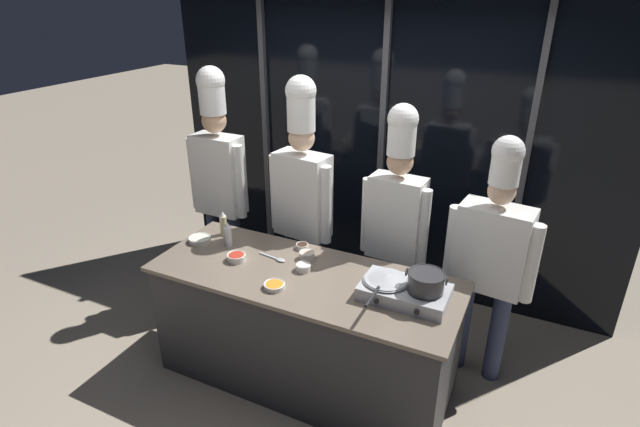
{
  "coord_description": "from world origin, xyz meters",
  "views": [
    {
      "loc": [
        1.35,
        -2.54,
        2.67
      ],
      "look_at": [
        0.0,
        0.25,
        1.24
      ],
      "focal_mm": 28.0,
      "sensor_mm": 36.0,
      "label": 1
    }
  ],
  "objects_px": {
    "prep_bowl_chili_flakes": "(236,257)",
    "chef_pastry": "(492,251)",
    "prep_bowl_soy_glaze": "(302,246)",
    "prep_bowl_chicken": "(307,255)",
    "prep_bowl_onion": "(303,267)",
    "chef_head": "(218,170)",
    "prep_bowl_bean_sprouts": "(200,239)",
    "chef_line": "(396,213)",
    "frying_pan": "(386,278)",
    "serving_spoon_slotted": "(277,259)",
    "squeeze_bottle_clear": "(228,235)",
    "portable_stove": "(405,292)",
    "prep_bowl_carrots": "(274,285)",
    "stock_pot": "(426,281)",
    "chef_sous": "(302,190)",
    "squeeze_bottle_oil": "(223,223)"
  },
  "relations": [
    {
      "from": "stock_pot",
      "to": "chef_sous",
      "type": "bearing_deg",
      "value": 152.09
    },
    {
      "from": "squeeze_bottle_oil",
      "to": "chef_head",
      "type": "bearing_deg",
      "value": 128.08
    },
    {
      "from": "squeeze_bottle_clear",
      "to": "prep_bowl_onion",
      "type": "height_order",
      "value": "squeeze_bottle_clear"
    },
    {
      "from": "stock_pot",
      "to": "prep_bowl_chicken",
      "type": "height_order",
      "value": "stock_pot"
    },
    {
      "from": "chef_head",
      "to": "chef_line",
      "type": "bearing_deg",
      "value": -179.26
    },
    {
      "from": "stock_pot",
      "to": "squeeze_bottle_oil",
      "type": "bearing_deg",
      "value": 171.97
    },
    {
      "from": "prep_bowl_carrots",
      "to": "squeeze_bottle_oil",
      "type": "bearing_deg",
      "value": 146.87
    },
    {
      "from": "prep_bowl_soy_glaze",
      "to": "chef_head",
      "type": "xyz_separation_m",
      "value": [
        -0.99,
        0.36,
        0.32
      ]
    },
    {
      "from": "frying_pan",
      "to": "prep_bowl_carrots",
      "type": "bearing_deg",
      "value": -159.78
    },
    {
      "from": "squeeze_bottle_clear",
      "to": "prep_bowl_bean_sprouts",
      "type": "distance_m",
      "value": 0.25
    },
    {
      "from": "stock_pot",
      "to": "chef_line",
      "type": "xyz_separation_m",
      "value": [
        -0.41,
        0.67,
        0.09
      ]
    },
    {
      "from": "portable_stove",
      "to": "chef_head",
      "type": "relative_size",
      "value": 0.26
    },
    {
      "from": "prep_bowl_bean_sprouts",
      "to": "chef_line",
      "type": "bearing_deg",
      "value": 24.7
    },
    {
      "from": "squeeze_bottle_oil",
      "to": "prep_bowl_chili_flakes",
      "type": "relative_size",
      "value": 1.47
    },
    {
      "from": "stock_pot",
      "to": "prep_bowl_bean_sprouts",
      "type": "relative_size",
      "value": 1.49
    },
    {
      "from": "portable_stove",
      "to": "chef_head",
      "type": "height_order",
      "value": "chef_head"
    },
    {
      "from": "prep_bowl_carrots",
      "to": "prep_bowl_chicken",
      "type": "relative_size",
      "value": 1.26
    },
    {
      "from": "frying_pan",
      "to": "prep_bowl_soy_glaze",
      "type": "bearing_deg",
      "value": 158.02
    },
    {
      "from": "prep_bowl_carrots",
      "to": "prep_bowl_bean_sprouts",
      "type": "bearing_deg",
      "value": 160.12
    },
    {
      "from": "prep_bowl_soy_glaze",
      "to": "prep_bowl_chicken",
      "type": "relative_size",
      "value": 0.86
    },
    {
      "from": "serving_spoon_slotted",
      "to": "chef_line",
      "type": "relative_size",
      "value": 0.12
    },
    {
      "from": "chef_head",
      "to": "chef_sous",
      "type": "bearing_deg",
      "value": 177.35
    },
    {
      "from": "prep_bowl_chili_flakes",
      "to": "prep_bowl_onion",
      "type": "height_order",
      "value": "same"
    },
    {
      "from": "squeeze_bottle_clear",
      "to": "prep_bowl_onion",
      "type": "distance_m",
      "value": 0.67
    },
    {
      "from": "prep_bowl_soy_glaze",
      "to": "serving_spoon_slotted",
      "type": "xyz_separation_m",
      "value": [
        -0.09,
        -0.22,
        -0.01
      ]
    },
    {
      "from": "serving_spoon_slotted",
      "to": "chef_head",
      "type": "height_order",
      "value": "chef_head"
    },
    {
      "from": "prep_bowl_bean_sprouts",
      "to": "chef_head",
      "type": "distance_m",
      "value": 0.72
    },
    {
      "from": "stock_pot",
      "to": "prep_bowl_chicken",
      "type": "relative_size",
      "value": 2.25
    },
    {
      "from": "prep_bowl_chili_flakes",
      "to": "chef_pastry",
      "type": "relative_size",
      "value": 0.07
    },
    {
      "from": "prep_bowl_onion",
      "to": "chef_head",
      "type": "height_order",
      "value": "chef_head"
    },
    {
      "from": "prep_bowl_bean_sprouts",
      "to": "chef_sous",
      "type": "height_order",
      "value": "chef_sous"
    },
    {
      "from": "chef_head",
      "to": "chef_line",
      "type": "height_order",
      "value": "chef_head"
    },
    {
      "from": "stock_pot",
      "to": "prep_bowl_onion",
      "type": "distance_m",
      "value": 0.85
    },
    {
      "from": "stock_pot",
      "to": "serving_spoon_slotted",
      "type": "xyz_separation_m",
      "value": [
        -1.08,
        0.07,
        -0.16
      ]
    },
    {
      "from": "frying_pan",
      "to": "squeeze_bottle_oil",
      "type": "distance_m",
      "value": 1.42
    },
    {
      "from": "squeeze_bottle_oil",
      "to": "prep_bowl_chili_flakes",
      "type": "bearing_deg",
      "value": -42.78
    },
    {
      "from": "portable_stove",
      "to": "squeeze_bottle_clear",
      "type": "distance_m",
      "value": 1.39
    },
    {
      "from": "prep_bowl_onion",
      "to": "chef_head",
      "type": "bearing_deg",
      "value": 150.95
    },
    {
      "from": "stock_pot",
      "to": "chef_pastry",
      "type": "relative_size",
      "value": 0.14
    },
    {
      "from": "squeeze_bottle_clear",
      "to": "portable_stove",
      "type": "bearing_deg",
      "value": -3.98
    },
    {
      "from": "prep_bowl_chili_flakes",
      "to": "prep_bowl_carrots",
      "type": "bearing_deg",
      "value": -24.03
    },
    {
      "from": "prep_bowl_bean_sprouts",
      "to": "serving_spoon_slotted",
      "type": "bearing_deg",
      "value": 1.68
    },
    {
      "from": "chef_sous",
      "to": "portable_stove",
      "type": "bearing_deg",
      "value": 156.79
    },
    {
      "from": "chef_head",
      "to": "portable_stove",
      "type": "bearing_deg",
      "value": 160.86
    },
    {
      "from": "stock_pot",
      "to": "chef_head",
      "type": "bearing_deg",
      "value": 161.72
    },
    {
      "from": "frying_pan",
      "to": "chef_head",
      "type": "bearing_deg",
      "value": 159.13
    },
    {
      "from": "prep_bowl_onion",
      "to": "frying_pan",
      "type": "bearing_deg",
      "value": -2.69
    },
    {
      "from": "chef_line",
      "to": "chef_head",
      "type": "bearing_deg",
      "value": 4.45
    },
    {
      "from": "prep_bowl_chili_flakes",
      "to": "prep_bowl_carrots",
      "type": "relative_size",
      "value": 0.97
    },
    {
      "from": "prep_bowl_onion",
      "to": "prep_bowl_carrots",
      "type": "distance_m",
      "value": 0.28
    }
  ]
}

